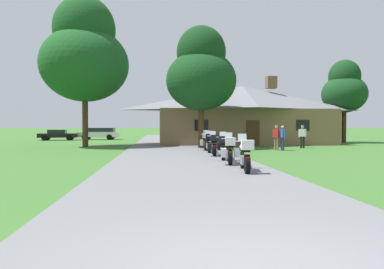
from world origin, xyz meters
TOP-DOWN VIEW (x-y plane):
  - ground_plane at (0.00, 20.00)m, footprint 500.00×500.00m
  - asphalt_driveway at (0.00, 18.00)m, footprint 6.40×80.00m
  - motorcycle_white_nearest_to_camera at (1.97, 8.48)m, footprint 0.73×2.08m
  - motorcycle_silver_second_in_row at (1.91, 10.90)m, footprint 0.92×2.08m
  - motorcycle_green_third_in_row at (2.02, 13.00)m, footprint 0.80×2.07m
  - motorcycle_silver_fourth_in_row at (1.89, 15.02)m, footprint 0.83×2.08m
  - motorcycle_black_fifth_in_row at (1.93, 17.39)m, footprint 0.66×2.08m
  - motorcycle_orange_farthest_in_row at (2.02, 19.36)m, footprint 0.89×2.08m
  - stone_lodge at (6.59, 28.20)m, footprint 16.06×7.87m
  - bystander_red_shirt_near_lodge at (6.86, 19.48)m, footprint 0.41×0.43m
  - bystander_white_shirt_beside_signpost at (9.44, 21.29)m, footprint 0.53×0.31m
  - bystander_blue_shirt_by_tree at (7.19, 19.22)m, footprint 0.30×0.54m
  - tree_left_near at (-6.80, 24.50)m, footprint 6.79×6.79m
  - tree_right_of_lodge at (16.96, 29.15)m, footprint 4.28×4.28m
  - tree_by_lodge_front at (2.04, 22.05)m, footprint 5.15×5.15m
  - parked_white_suv_far_left at (-8.11, 38.63)m, footprint 4.70×2.11m
  - parked_black_sedan_far_left at (-12.49, 37.43)m, footprint 4.38×2.30m

SIDE VIEW (x-z plane):
  - ground_plane at x=0.00m, z-range 0.00..0.00m
  - asphalt_driveway at x=0.00m, z-range 0.00..0.06m
  - motorcycle_silver_second_in_row at x=1.91m, z-range -0.04..1.26m
  - motorcycle_silver_fourth_in_row at x=1.89m, z-range -0.04..1.26m
  - motorcycle_orange_farthest_in_row at x=2.02m, z-range -0.04..1.26m
  - motorcycle_white_nearest_to_camera at x=1.97m, z-range -0.03..1.27m
  - motorcycle_green_third_in_row at x=2.02m, z-range -0.03..1.27m
  - motorcycle_black_fifth_in_row at x=1.93m, z-range -0.03..1.27m
  - parked_black_sedan_far_left at x=-12.49m, z-range 0.04..1.24m
  - parked_white_suv_far_left at x=-8.11m, z-range 0.08..1.48m
  - bystander_blue_shirt_by_tree at x=7.19m, z-range 0.10..1.76m
  - bystander_red_shirt_near_lodge at x=6.86m, z-range 0.11..1.79m
  - bystander_white_shirt_beside_signpost at x=9.44m, z-range 0.11..1.79m
  - stone_lodge at x=6.59m, z-range -0.37..5.84m
  - tree_right_of_lodge at x=16.96m, z-range 1.21..9.27m
  - tree_by_lodge_front at x=2.04m, z-range 1.09..10.04m
  - tree_left_near at x=-6.80m, z-range 1.39..13.07m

